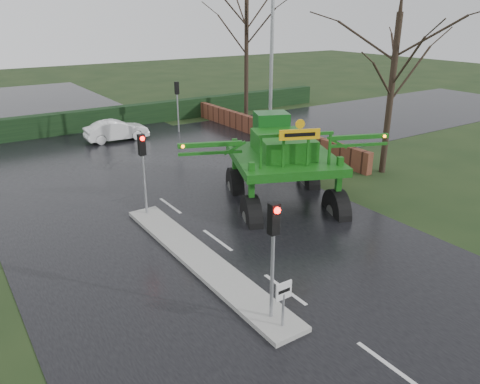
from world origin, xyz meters
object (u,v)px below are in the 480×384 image
traffic_signal_far (177,95)px  crop_sprayer (250,161)px  keep_left_sign (283,297)px  white_sedan (117,141)px  traffic_signal_mid (143,157)px  traffic_signal_near (273,237)px  street_light_right (267,51)px

traffic_signal_far → crop_sprayer: bearing=74.1°
keep_left_sign → white_sedan: (3.34, 21.68, -1.06)m
traffic_signal_mid → crop_sprayer: (3.53, -2.42, -0.14)m
white_sedan → traffic_signal_mid: bearing=167.9°
traffic_signal_mid → white_sedan: 13.37m
keep_left_sign → traffic_signal_far: bearing=70.1°
traffic_signal_near → white_sedan: size_ratio=0.87×
keep_left_sign → traffic_signal_far: traffic_signal_far is taller
keep_left_sign → traffic_signal_far: (7.80, 21.51, 1.53)m
traffic_signal_mid → street_light_right: size_ratio=0.35×
traffic_signal_far → traffic_signal_near: bearing=69.6°
traffic_signal_near → crop_sprayer: size_ratio=0.41×
traffic_signal_near → white_sedan: traffic_signal_near is taller
street_light_right → white_sedan: street_light_right is taller
keep_left_sign → traffic_signal_mid: size_ratio=0.38×
traffic_signal_mid → street_light_right: 11.05m
traffic_signal_near → white_sedan: 21.60m
crop_sprayer → street_light_right: bearing=72.2°
crop_sprayer → traffic_signal_mid: bearing=168.5°
traffic_signal_near → crop_sprayer: (3.53, 6.08, -0.14)m
crop_sprayer → white_sedan: (-0.20, 15.10, -2.45)m
traffic_signal_mid → white_sedan: size_ratio=0.87×
white_sedan → traffic_signal_near: bearing=173.7°
traffic_signal_mid → white_sedan: (3.34, 12.69, -2.59)m
traffic_signal_mid → traffic_signal_far: bearing=58.1°
traffic_signal_near → street_light_right: size_ratio=0.35×
traffic_signal_far → street_light_right: bearing=101.9°
street_light_right → white_sedan: (-6.16, 8.18, -5.99)m
traffic_signal_near → crop_sprayer: bearing=59.8°
crop_sprayer → white_sedan: bearing=113.6°
traffic_signal_near → crop_sprayer: crop_sprayer is taller
traffic_signal_near → street_light_right: street_light_right is taller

